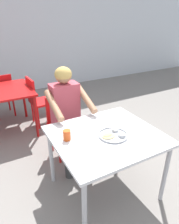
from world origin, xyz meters
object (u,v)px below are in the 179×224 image
(diner_foreground, at_px, (68,110))
(chair_red_far, at_px, (2,93))
(table_foreground, at_px, (106,141))
(thali_tray, at_px, (113,135))
(drinking_cup, at_px, (67,135))
(chair_red_right, at_px, (38,99))
(chair_foreground, at_px, (63,121))
(table_background_red, at_px, (1,95))

(diner_foreground, xyz_separation_m, chair_red_far, (-0.58, 1.79, -0.25))
(table_foreground, height_order, thali_tray, thali_tray)
(table_foreground, relative_size, drinking_cup, 10.21)
(diner_foreground, height_order, chair_red_right, diner_foreground)
(chair_foreground, relative_size, chair_red_far, 0.98)
(chair_foreground, distance_m, chair_red_far, 1.68)
(drinking_cup, distance_m, chair_foreground, 0.90)
(chair_red_right, bearing_deg, table_foreground, -84.45)
(chair_red_far, bearing_deg, diner_foreground, -72.17)
(chair_foreground, bearing_deg, chair_red_far, 110.01)
(diner_foreground, distance_m, table_background_red, 1.34)
(drinking_cup, relative_size, chair_red_right, 0.12)
(chair_red_far, bearing_deg, drinking_cup, -82.51)
(table_foreground, bearing_deg, chair_red_right, 95.55)
(thali_tray, bearing_deg, diner_foreground, 102.03)
(thali_tray, bearing_deg, table_foreground, 132.15)
(diner_foreground, bearing_deg, chair_red_far, 107.83)
(chair_foreground, bearing_deg, drinking_cup, -108.02)
(thali_tray, xyz_separation_m, chair_red_far, (-0.73, 2.53, -0.25))
(chair_foreground, distance_m, table_background_red, 1.17)
(table_foreground, relative_size, chair_foreground, 1.25)
(chair_foreground, relative_size, table_background_red, 0.87)
(thali_tray, relative_size, chair_foreground, 0.35)
(drinking_cup, height_order, table_background_red, drinking_cup)
(thali_tray, xyz_separation_m, table_background_red, (-0.79, 1.92, -0.08))
(table_foreground, bearing_deg, table_background_red, 111.73)
(table_foreground, height_order, table_background_red, table_background_red)
(chair_red_right, distance_m, chair_red_far, 0.80)
(chair_red_right, relative_size, chair_red_far, 1.03)
(table_foreground, height_order, chair_red_far, chair_red_far)
(drinking_cup, bearing_deg, table_foreground, -14.63)
(diner_foreground, bearing_deg, table_foreground, -80.86)
(chair_foreground, distance_m, chair_red_right, 0.96)
(chair_foreground, xyz_separation_m, chair_red_far, (-0.58, 1.58, 0.01))
(table_background_red, xyz_separation_m, chair_red_far, (0.06, 0.61, -0.17))
(thali_tray, relative_size, chair_red_right, 0.34)
(thali_tray, height_order, chair_red_right, chair_red_right)
(table_foreground, relative_size, table_background_red, 1.09)
(table_foreground, xyz_separation_m, chair_foreground, (-0.11, 0.90, -0.17))
(table_background_red, height_order, chair_red_far, chair_red_far)
(table_foreground, relative_size, chair_red_far, 1.23)
(table_foreground, height_order, diner_foreground, diner_foreground)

